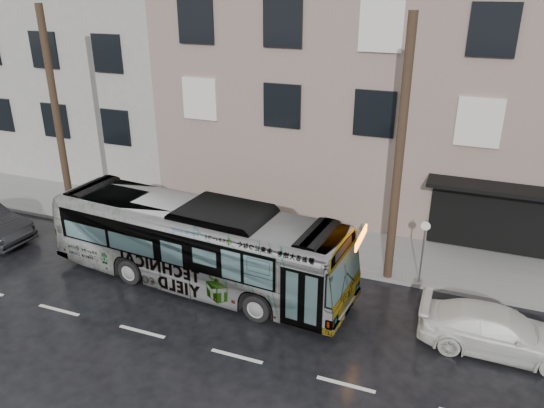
{
  "coord_description": "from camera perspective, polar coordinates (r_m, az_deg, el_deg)",
  "views": [
    {
      "loc": [
        8.57,
        -13.59,
        10.0
      ],
      "look_at": [
        2.35,
        2.5,
        2.65
      ],
      "focal_mm": 35.0,
      "sensor_mm": 36.0,
      "label": 1
    }
  ],
  "objects": [
    {
      "name": "sign_post",
      "position": [
        19.0,
        15.89,
        -4.95
      ],
      "size": [
        0.06,
        0.06,
        2.4
      ],
      "primitive_type": "cylinder",
      "color": "slate",
      "rests_on": "sidewalk"
    },
    {
      "name": "utility_pole_rear",
      "position": [
        23.92,
        -22.11,
        8.48
      ],
      "size": [
        0.3,
        0.3,
        9.0
      ],
      "primitive_type": "cylinder",
      "color": "#3D2D1E",
      "rests_on": "sidewalk"
    },
    {
      "name": "ground",
      "position": [
        18.92,
        -9.54,
        -9.17
      ],
      "size": [
        120.0,
        120.0,
        0.0
      ],
      "primitive_type": "plane",
      "color": "black",
      "rests_on": "ground"
    },
    {
      "name": "utility_pole_front",
      "position": [
        17.84,
        13.52,
        4.99
      ],
      "size": [
        0.3,
        0.3,
        9.0
      ],
      "primitive_type": "cylinder",
      "color": "#3D2D1E",
      "rests_on": "sidewalk"
    },
    {
      "name": "bus",
      "position": [
        18.57,
        -8.01,
        -4.26
      ],
      "size": [
        11.25,
        3.58,
        3.08
      ],
      "primitive_type": "imported",
      "rotation": [
        0.0,
        0.0,
        1.48
      ],
      "color": "#B2B2B2",
      "rests_on": "ground"
    },
    {
      "name": "white_sedan",
      "position": [
        17.0,
        23.12,
        -12.44
      ],
      "size": [
        4.46,
        1.86,
        1.29
      ],
      "primitive_type": "imported",
      "rotation": [
        0.0,
        0.0,
        1.58
      ],
      "color": "silver",
      "rests_on": "ground"
    },
    {
      "name": "building_taupe",
      "position": [
        26.91,
        13.53,
        12.84
      ],
      "size": [
        20.0,
        12.0,
        11.0
      ],
      "primitive_type": "cube",
      "color": "gray",
      "rests_on": "ground"
    },
    {
      "name": "building_grey",
      "position": [
        38.5,
        -23.84,
        18.28
      ],
      "size": [
        26.0,
        15.0,
        16.0
      ],
      "primitive_type": "cube",
      "color": "#A5A39C",
      "rests_on": "ground"
    },
    {
      "name": "sidewalk",
      "position": [
        22.67,
        -3.37,
        -2.92
      ],
      "size": [
        90.0,
        3.6,
        0.15
      ],
      "primitive_type": "cube",
      "color": "gray",
      "rests_on": "ground"
    }
  ]
}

